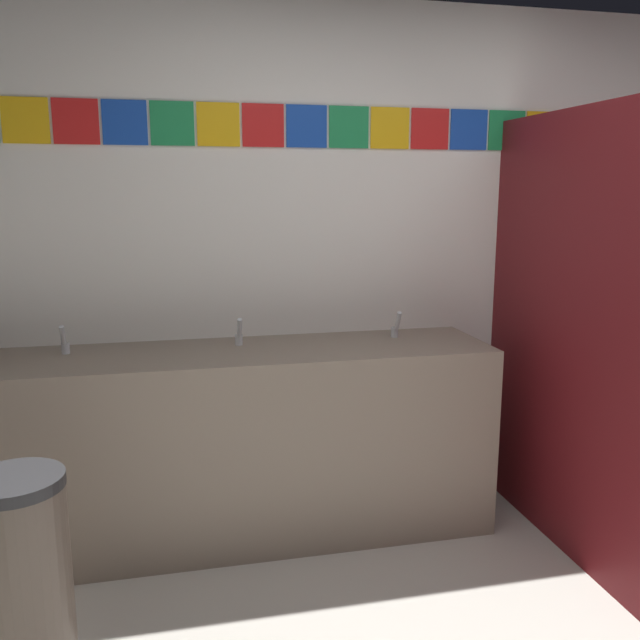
# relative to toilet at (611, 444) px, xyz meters

# --- Properties ---
(wall_back) EXTENTS (4.18, 0.09, 2.51)m
(wall_back) POSITION_rel_toilet_xyz_m (-1.02, 0.40, 0.95)
(wall_back) COLOR white
(wall_back) RESTS_ON ground_plane
(vanity_counter) EXTENTS (2.31, 0.57, 0.90)m
(vanity_counter) POSITION_rel_toilet_xyz_m (-1.91, 0.07, 0.16)
(vanity_counter) COLOR gray
(vanity_counter) RESTS_ON ground_plane
(faucet_left) EXTENTS (0.04, 0.10, 0.14)m
(faucet_left) POSITION_rel_toilet_xyz_m (-2.68, 0.16, 0.64)
(faucet_left) COLOR silver
(faucet_left) RESTS_ON vanity_counter
(faucet_center) EXTENTS (0.04, 0.10, 0.14)m
(faucet_center) POSITION_rel_toilet_xyz_m (-1.91, 0.16, 0.64)
(faucet_center) COLOR silver
(faucet_center) RESTS_ON vanity_counter
(faucet_right) EXTENTS (0.04, 0.10, 0.14)m
(faucet_right) POSITION_rel_toilet_xyz_m (-1.14, 0.16, 0.64)
(faucet_right) COLOR silver
(faucet_right) RESTS_ON vanity_counter
(toilet) EXTENTS (0.39, 0.49, 0.74)m
(toilet) POSITION_rel_toilet_xyz_m (0.00, 0.00, 0.00)
(toilet) COLOR white
(toilet) RESTS_ON ground_plane
(trash_bin) EXTENTS (0.31, 0.31, 0.73)m
(trash_bin) POSITION_rel_toilet_xyz_m (-2.72, -0.75, 0.06)
(trash_bin) COLOR brown
(trash_bin) RESTS_ON ground_plane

